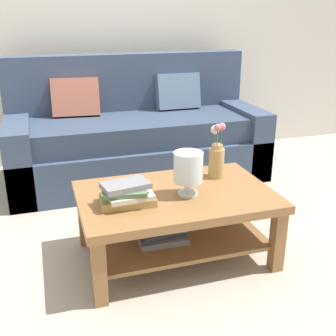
# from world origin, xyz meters

# --- Properties ---
(ground_plane) EXTENTS (10.00, 10.00, 0.00)m
(ground_plane) POSITION_xyz_m (0.00, 0.00, 0.00)
(ground_plane) COLOR #ADA393
(back_wall) EXTENTS (6.40, 0.12, 2.70)m
(back_wall) POSITION_xyz_m (0.00, 1.65, 1.35)
(back_wall) COLOR beige
(back_wall) RESTS_ON ground
(couch) EXTENTS (2.18, 0.90, 1.06)m
(couch) POSITION_xyz_m (0.11, 0.98, 0.36)
(couch) COLOR #384760
(couch) RESTS_ON ground
(coffee_table) EXTENTS (1.12, 0.73, 0.42)m
(coffee_table) POSITION_xyz_m (0.01, -0.42, 0.30)
(coffee_table) COLOR olive
(coffee_table) RESTS_ON ground
(book_stack_main) EXTENTS (0.31, 0.22, 0.13)m
(book_stack_main) POSITION_xyz_m (-0.29, -0.48, 0.48)
(book_stack_main) COLOR tan
(book_stack_main) RESTS_ON coffee_table
(glass_hurricane_vase) EXTENTS (0.17, 0.17, 0.26)m
(glass_hurricane_vase) POSITION_xyz_m (0.07, -0.46, 0.58)
(glass_hurricane_vase) COLOR silver
(glass_hurricane_vase) RESTS_ON coffee_table
(flower_pitcher) EXTENTS (0.10, 0.10, 0.35)m
(flower_pitcher) POSITION_xyz_m (0.34, -0.25, 0.56)
(flower_pitcher) COLOR tan
(flower_pitcher) RESTS_ON coffee_table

